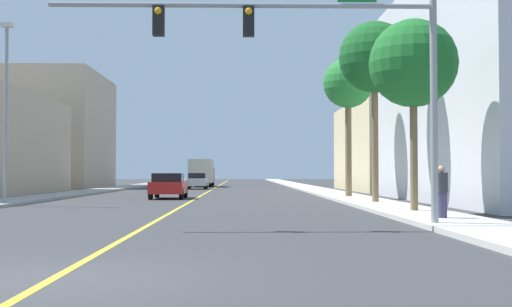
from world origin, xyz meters
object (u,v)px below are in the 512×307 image
Objects in this scene: palm_mid at (375,58)px; pedestrian at (442,192)px; car_silver at (197,181)px; car_red at (169,185)px; traffic_signal_mast at (316,50)px; palm_near at (413,64)px; car_gray at (166,181)px; street_lamp at (6,103)px; palm_far at (348,85)px; delivery_truck at (202,172)px.

palm_mid is 5.42× the size of pedestrian.
car_red reaches higher than car_silver.
traffic_signal_mast reaches higher than pedestrian.
car_silver is at bearing 89.18° from car_red.
palm_near is 6.01m from pedestrian.
car_gray is 2.61× the size of pedestrian.
street_lamp is 1.18× the size of palm_near.
car_gray is at bearing -142.50° from car_silver.
palm_near is 18.32m from car_red.
car_red is at bearing -83.68° from car_gray.
palm_near is at bearing -89.76° from palm_far.
palm_near is at bearing 52.99° from traffic_signal_mast.
car_red is at bearing 173.66° from pedestrian.
street_lamp is 2.09× the size of car_red.
traffic_signal_mast is 17.59m from street_lamp.
street_lamp reaches higher than car_gray.
traffic_signal_mast is 1.43× the size of delivery_truck.
delivery_truck is at bearing 97.22° from traffic_signal_mast.
car_gray is (-13.15, 19.57, -6.00)m from palm_far.
palm_far is at bearing -57.20° from car_gray.
delivery_truck is (-10.79, 38.35, -5.47)m from palm_mid.
street_lamp reaches higher than car_red.
palm_far reaches higher than palm_near.
street_lamp is 11.05m from car_red.
palm_mid reaches higher than delivery_truck.
palm_mid is at bearing 71.10° from traffic_signal_mast.
palm_near is 7.12m from palm_mid.
palm_mid is 14.33m from car_red.
pedestrian is at bearing -77.57° from delivery_truck.
car_gray is at bearing 102.84° from traffic_signal_mast.
palm_mid is 31.18m from car_silver.
traffic_signal_mast is at bearing -42.35° from street_lamp.
delivery_truck reaches higher than car_silver.
pedestrian is (17.08, -10.01, -3.81)m from street_lamp.
car_silver is (-6.25, 41.29, -4.19)m from traffic_signal_mast.
palm_near reaches higher than delivery_truck.
palm_far is 1.08× the size of delivery_truck.
car_gray is 0.55× the size of delivery_truck.
delivery_truck is at bearing 105.71° from palm_mid.
car_gray is at bearing -101.47° from delivery_truck.
palm_mid is 12.41m from pedestrian.
palm_far is at bearing -1.38° from car_red.
car_red is (-10.62, 0.18, -5.96)m from palm_far.
traffic_signal_mast is at bearing -127.01° from palm_near.
palm_mid is 2.18× the size of car_red.
traffic_signal_mast is 40.39m from car_gray.
traffic_signal_mast is at bearing -82.25° from car_silver.
car_silver is (-10.47, 21.69, -5.96)m from palm_far.
car_silver is 9.74m from delivery_truck.
delivery_truck is 50.27m from pedestrian.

